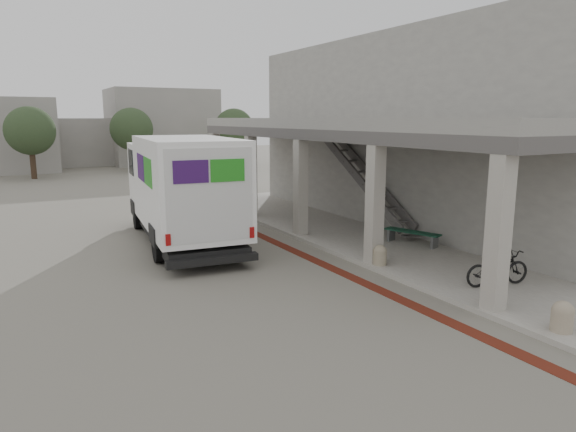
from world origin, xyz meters
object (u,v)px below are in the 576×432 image
fedex_truck (181,187)px  utility_cabinet (375,215)px  bicycle_black (497,268)px  bench (412,235)px

fedex_truck → utility_cabinet: 6.94m
utility_cabinet → bicycle_black: bearing=-104.8°
bench → utility_cabinet: size_ratio=2.02×
utility_cabinet → bicycle_black: size_ratio=0.54×
bench → fedex_truck: bearing=125.3°
bicycle_black → utility_cabinet: bearing=-0.5°
bench → utility_cabinet: (0.57, 2.59, 0.15)m
fedex_truck → bench: bearing=-29.0°
utility_cabinet → bicycle_black: (-1.58, -6.62, -0.02)m
fedex_truck → bench: 7.53m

